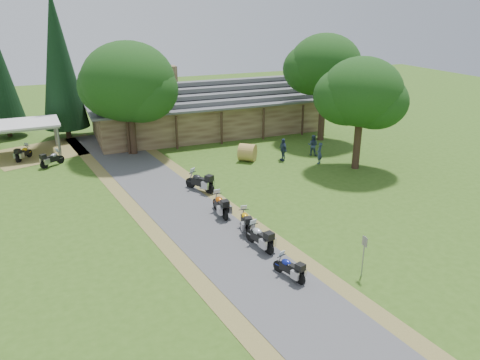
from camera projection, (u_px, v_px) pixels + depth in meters
name	position (u px, v px, depth m)	size (l,w,h in m)	color
ground	(246.00, 265.00, 21.91)	(120.00, 120.00, 0.00)	#335618
driveway	(208.00, 231.00, 25.20)	(46.00, 46.00, 0.00)	#3F3F41
lodge	(205.00, 106.00, 43.95)	(21.40, 9.40, 4.90)	brown
carport	(20.00, 139.00, 37.38)	(6.15, 4.10, 2.66)	silver
motorcycle_row_a	(289.00, 267.00, 20.70)	(1.66, 0.54, 1.13)	navy
motorcycle_row_b	(260.00, 236.00, 23.25)	(1.93, 0.63, 1.32)	#B2B3B9
motorcycle_row_c	(246.00, 220.00, 25.09)	(1.79, 0.58, 1.22)	#E1A408
motorcycle_row_d	(220.00, 204.00, 26.93)	(1.98, 0.65, 1.36)	#BE520A
motorcycle_row_e	(200.00, 181.00, 30.39)	(2.07, 0.68, 1.42)	black
motorcycle_carport_a	(23.00, 152.00, 36.53)	(1.77, 0.58, 1.21)	gold
motorcycle_carport_b	(52.00, 158.00, 35.14)	(1.80, 0.59, 1.23)	slate
person_a	(320.00, 151.00, 35.61)	(0.54, 0.39, 1.92)	#2C3A56
person_b	(313.00, 143.00, 37.51)	(0.56, 0.40, 1.98)	#2C3A56
person_c	(283.00, 148.00, 36.25)	(0.59, 0.42, 2.07)	#2C3A56
hay_bale	(247.00, 152.00, 36.29)	(1.34, 1.34, 1.23)	olive
sign_post	(363.00, 257.00, 20.67)	(0.36, 0.06, 2.01)	gray
oak_lodge_left	(129.00, 96.00, 36.56)	(7.27, 7.27, 9.44)	#133810
oak_lodge_right	(324.00, 80.00, 40.28)	(6.12, 6.12, 10.72)	#133810
oak_driveway	(360.00, 107.00, 33.26)	(5.77, 5.77, 9.17)	#133810
cedar_near	(60.00, 66.00, 40.48)	(3.94, 3.94, 12.84)	black
cedar_far	(0.00, 81.00, 41.41)	(3.54, 3.54, 10.07)	black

